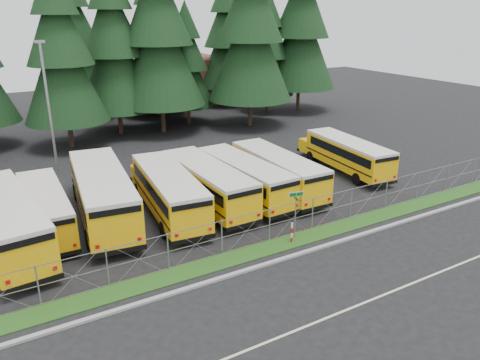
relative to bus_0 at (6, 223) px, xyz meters
name	(u,v)px	position (x,y,z in m)	size (l,w,h in m)	color
ground	(274,230)	(13.62, -5.35, -1.53)	(120.00, 120.00, 0.00)	black
curb	(307,252)	(13.62, -8.45, -1.47)	(50.00, 0.25, 0.12)	gray
grass_verge	(291,241)	(13.62, -7.05, -1.50)	(50.00, 1.40, 0.06)	#1C4112
road_lane_line	(374,299)	(13.62, -13.35, -1.52)	(50.00, 0.12, 0.01)	beige
chainlink_fence	(284,221)	(13.62, -6.35, -0.53)	(44.00, 0.10, 2.00)	gray
brick_building	(142,83)	(19.62, 34.65, 1.47)	(22.00, 10.00, 6.00)	brown
bus_0	(6,223)	(0.00, 0.00, 0.00)	(2.76, 11.67, 3.06)	#FDAF07
bus_1	(45,210)	(2.13, 1.45, -0.25)	(2.31, 9.79, 2.57)	#FDAF07
bus_2	(102,195)	(5.43, 1.21, 0.08)	(2.90, 12.27, 3.22)	#FDAF07
bus_3	(167,192)	(9.17, 0.02, -0.10)	(2.58, 10.94, 2.87)	#FDAF07
bus_4	(205,185)	(11.85, 0.12, -0.11)	(2.56, 10.83, 2.84)	#FDAF07
bus_5	(241,179)	(14.52, -0.01, -0.16)	(2.47, 10.48, 2.75)	#FDAF07
bus_6	(275,172)	(17.21, -0.11, -0.14)	(2.50, 10.60, 2.78)	#FDAF07
bus_east	(345,155)	(24.44, 0.61, -0.21)	(2.38, 10.07, 2.64)	#FDAF07
street_sign	(296,205)	(14.05, -6.76, 0.50)	(0.82, 0.54, 2.81)	gray
striped_bollard	(292,233)	(13.59, -7.11, -0.93)	(0.11, 0.11, 1.20)	#B20C0C
light_standard	(49,106)	(4.46, 11.05, 3.97)	(0.70, 0.35, 10.14)	gray
conifer_3	(61,56)	(7.13, 18.96, 6.81)	(7.54, 7.54, 16.67)	black
conifer_4	(114,48)	(12.59, 21.41, 7.09)	(7.80, 7.80, 17.25)	black
conifer_5	(158,35)	(16.71, 19.93, 8.26)	(8.85, 8.85, 19.58)	black
conifer_6	(187,64)	(20.68, 22.30, 5.03)	(5.93, 5.93, 13.12)	black
conifer_7	(250,32)	(26.01, 17.75, 8.39)	(8.97, 8.97, 19.84)	black
conifer_8	(268,52)	(31.89, 23.24, 5.69)	(6.53, 6.53, 14.45)	black
conifer_9	(301,29)	(35.70, 21.83, 8.31)	(8.90, 8.90, 19.67)	black
conifer_11	(73,42)	(10.53, 30.04, 7.26)	(7.95, 7.95, 17.58)	black
conifer_12	(155,39)	(19.30, 28.01, 7.41)	(8.08, 8.08, 17.88)	black
conifer_13	(226,40)	(29.62, 29.57, 6.82)	(7.55, 7.55, 16.70)	black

